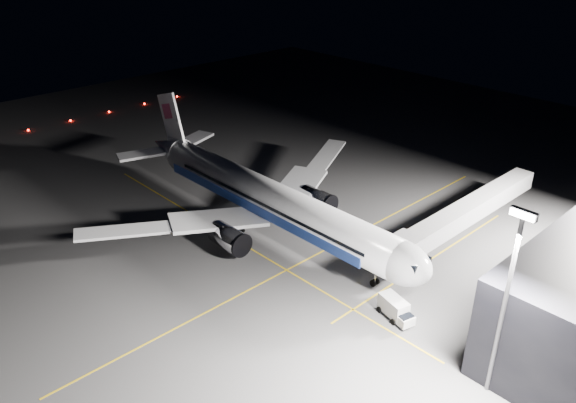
% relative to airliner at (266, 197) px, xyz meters
% --- Properties ---
extents(ground, '(200.00, 200.00, 0.00)m').
position_rel_airliner_xyz_m(ground, '(1.08, 0.00, -5.16)').
color(ground, '#4C4C4F').
rests_on(ground, ground).
extents(guide_line_main, '(0.25, 80.00, 0.01)m').
position_rel_airliner_xyz_m(guide_line_main, '(11.08, 0.00, -5.16)').
color(guide_line_main, gold).
rests_on(guide_line_main, ground).
extents(guide_line_cross, '(70.00, 0.25, 0.01)m').
position_rel_airliner_xyz_m(guide_line_cross, '(1.08, -6.00, -5.16)').
color(guide_line_cross, gold).
rests_on(guide_line_cross, ground).
extents(guide_line_side, '(0.25, 40.00, 0.01)m').
position_rel_airliner_xyz_m(guide_line_side, '(23.08, 10.00, -5.16)').
color(guide_line_side, gold).
rests_on(guide_line_side, ground).
extents(airliner, '(61.48, 54.22, 16.64)m').
position_rel_airliner_xyz_m(airliner, '(0.00, 0.00, 0.00)').
color(airliner, silver).
rests_on(airliner, ground).
extents(jet_bridge, '(3.60, 34.40, 6.30)m').
position_rel_airliner_xyz_m(jet_bridge, '(23.08, 18.06, -0.58)').
color(jet_bridge, '#B2B2B7').
rests_on(jet_bridge, ground).
extents(floodlight_mast_south, '(2.40, 0.67, 20.70)m').
position_rel_airliner_xyz_m(floodlight_mast_south, '(41.08, -6.01, 7.21)').
color(floodlight_mast_south, '#59595E').
rests_on(floodlight_mast_south, ground).
extents(taxiway_lights, '(0.44, 60.44, 0.44)m').
position_rel_airliner_xyz_m(taxiway_lights, '(-70.92, 0.00, -4.94)').
color(taxiway_lights, '#FF140A').
rests_on(taxiway_lights, ground).
extents(service_truck, '(5.33, 3.19, 2.56)m').
position_rel_airliner_xyz_m(service_truck, '(27.62, -3.56, -3.79)').
color(service_truck, white).
rests_on(service_truck, ground).
extents(baggage_tug, '(2.60, 2.28, 1.63)m').
position_rel_airliner_xyz_m(baggage_tug, '(-9.23, 9.33, -4.41)').
color(baggage_tug, black).
rests_on(baggage_tug, ground).
extents(safety_cone_a, '(0.44, 0.44, 0.66)m').
position_rel_airliner_xyz_m(safety_cone_a, '(4.43, 4.00, -4.83)').
color(safety_cone_a, '#FD3C0A').
rests_on(safety_cone_a, ground).
extents(safety_cone_b, '(0.46, 0.46, 0.69)m').
position_rel_airliner_xyz_m(safety_cone_b, '(7.08, 6.42, -4.82)').
color(safety_cone_b, '#FD3C0A').
rests_on(safety_cone_b, ground).
extents(safety_cone_c, '(0.37, 0.37, 0.56)m').
position_rel_airliner_xyz_m(safety_cone_c, '(-6.44, 4.05, -4.88)').
color(safety_cone_c, '#FD3C0A').
rests_on(safety_cone_c, ground).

